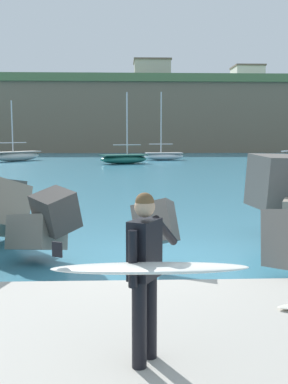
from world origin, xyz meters
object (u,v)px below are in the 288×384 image
object	(u,v)px
boat_far_left	(17,156)
station_building_central	(247,77)
boat_near_left	(164,156)
station_building_west	(152,74)
surfer_with_board	(143,268)
boat_near_centre	(124,159)

from	to	relation	value
boat_far_left	station_building_central	world-z (taller)	station_building_central
boat_near_left	station_building_west	size ratio (longest dim) A/B	1.02
boat_far_left	boat_near_left	bearing A→B (deg)	4.33
surfer_with_board	station_building_central	distance (m)	88.39
station_building_central	surfer_with_board	bearing A→B (deg)	-105.27
boat_near_left	station_building_west	bearing A→B (deg)	88.67
station_building_central	station_building_west	bearing A→B (deg)	-177.02
boat_near_centre	station_building_west	bearing A→B (deg)	83.67
boat_near_left	boat_far_left	distance (m)	15.10
boat_near_left	boat_near_centre	distance (m)	7.35
boat_far_left	station_building_central	size ratio (longest dim) A/B	0.98
surfer_with_board	boat_far_left	size ratio (longest dim) A/B	0.33
boat_near_centre	boat_far_left	world-z (taller)	boat_near_centre
surfer_with_board	boat_far_left	distance (m)	43.90
surfer_with_board	station_building_west	size ratio (longest dim) A/B	0.29
boat_far_left	station_building_west	xyz separation A→B (m)	(15.99, 41.06, 13.56)
surfer_with_board	boat_near_left	xyz separation A→B (m)	(3.75, 43.55, -0.79)
station_building_west	boat_near_centre	bearing A→B (deg)	-96.33
surfer_with_board	boat_far_left	world-z (taller)	boat_far_left
boat_near_left	boat_far_left	size ratio (longest dim) A/B	1.17
surfer_with_board	station_building_central	size ratio (longest dim) A/B	0.32
boat_far_left	station_building_west	distance (m)	46.10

